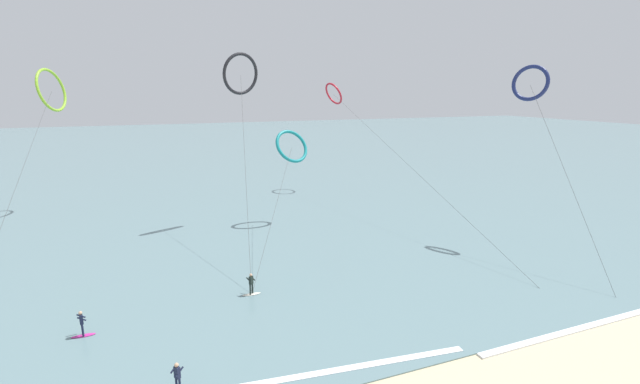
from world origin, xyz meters
name	(u,v)px	position (x,y,z in m)	size (l,w,h in m)	color
sea_water	(202,150)	(0.00, 107.98, 0.04)	(400.00, 200.00, 0.08)	slate
surfer_ivory	(251,285)	(-6.61, 20.31, 0.82)	(1.40, 0.73, 1.70)	silver
surfer_magenta	(82,325)	(-17.74, 18.51, 0.82)	(1.40, 0.63, 1.70)	#CC288E
surfer_cobalt	(178,380)	(-12.54, 10.80, 0.82)	(1.40, 0.72, 1.70)	#2647B7
kite_crimson	(334,94)	(13.86, 52.46, 14.67)	(2.61, 41.61, 16.39)	red
kite_navy	(530,83)	(21.37, 22.59, 15.83)	(4.01, 14.57, 17.58)	navy
kite_charcoal	(241,74)	(-3.00, 38.98, 16.91)	(5.88, 20.02, 19.19)	black
kite_teal	(292,146)	(2.22, 37.50, 8.95)	(11.20, 19.04, 10.82)	teal
kite_lime	(51,90)	(-23.43, 52.79, 15.19)	(3.28, 42.18, 17.85)	#8CC62D
wave_crest_near	(573,331)	(11.53, 7.73, 0.06)	(15.09, 0.50, 0.12)	white
wave_crest_mid	(337,371)	(-4.31, 9.48, 0.06)	(15.58, 0.50, 0.12)	white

